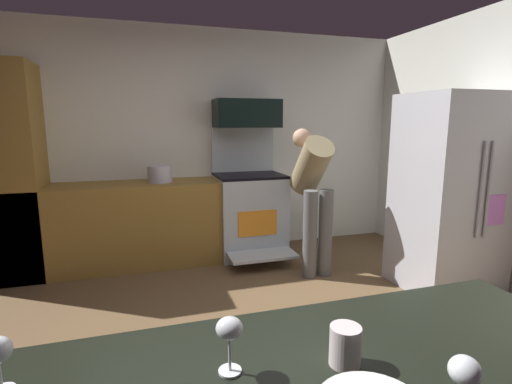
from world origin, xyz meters
The scene contains 12 objects.
ground_plane centered at (0.00, 0.00, -0.01)m, with size 5.20×4.80×0.02m, color brown.
wall_back centered at (0.00, 2.34, 1.30)m, with size 5.20×0.12×2.60m, color silver.
lower_cabinet_run centered at (-0.90, 1.98, 0.45)m, with size 2.40×0.60×0.90m, color olive.
cabinet_column centered at (-1.90, 1.98, 1.05)m, with size 0.60×0.60×2.10m, color olive.
oven_range centered at (0.53, 1.97, 0.51)m, with size 0.76×0.98×1.48m.
microwave centered at (0.53, 2.06, 1.64)m, with size 0.74×0.38×0.32m, color black.
refrigerator centered at (2.03, 0.54, 0.90)m, with size 0.83×0.74×1.79m.
person_cook centered at (0.99, 1.26, 0.88)m, with size 0.31×0.65×1.47m.
wine_glass_far centered at (-0.49, -1.38, 1.01)m, with size 0.07×0.07×0.15m.
wine_glass_extra centered at (-0.05, -1.68, 1.00)m, with size 0.07×0.07×0.15m.
mug_tea centered at (-0.19, -1.44, 0.95)m, with size 0.08×0.08×0.11m, color silver.
stock_pot centered at (-0.47, 1.98, 0.99)m, with size 0.26×0.26×0.18m, color #B9B6C7.
Camera 1 is at (-0.69, -2.25, 1.53)m, focal length 26.96 mm.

